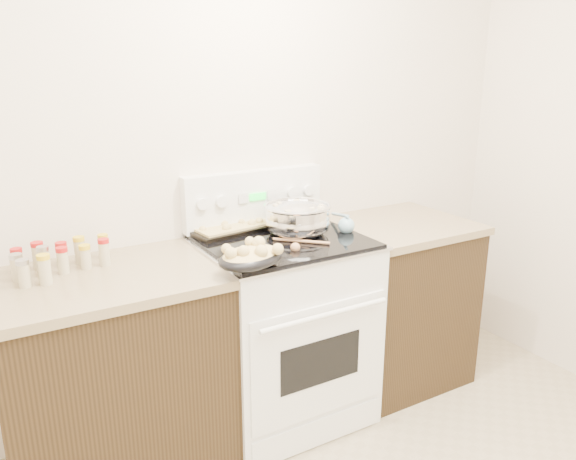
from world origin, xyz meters
TOP-DOWN VIEW (x-y plane):
  - room_shell at (0.00, 0.00)m, footprint 4.10×3.60m
  - counter_left at (-0.48, 1.43)m, footprint 0.93×0.67m
  - counter_right at (1.08, 1.43)m, footprint 0.73×0.67m
  - kitchen_range at (0.35, 1.42)m, footprint 0.78×0.73m
  - mixing_bowl at (0.45, 1.45)m, footprint 0.40×0.40m
  - roasting_pan at (0.05, 1.15)m, footprint 0.35×0.29m
  - baking_sheet at (0.20, 1.70)m, footprint 0.47×0.36m
  - wooden_spoon at (0.35, 1.28)m, footprint 0.20×0.20m
  - blue_ladle at (0.68, 1.37)m, footprint 0.13×0.27m
  - spice_jars at (-0.64, 1.56)m, footprint 0.40×0.24m

SIDE VIEW (x-z plane):
  - counter_left at x=-0.48m, z-range 0.00..0.92m
  - counter_right at x=1.08m, z-range 0.00..0.92m
  - kitchen_range at x=0.35m, z-range -0.12..1.10m
  - wooden_spoon at x=0.35m, z-range 0.93..0.98m
  - baking_sheet at x=0.20m, z-range 0.93..0.99m
  - spice_jars at x=-0.64m, z-range 0.92..1.04m
  - blue_ladle at x=0.68m, z-range 0.93..1.03m
  - roasting_pan at x=0.05m, z-range 0.93..1.05m
  - mixing_bowl at x=0.45m, z-range 0.92..1.11m
  - room_shell at x=0.00m, z-range 0.33..3.08m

